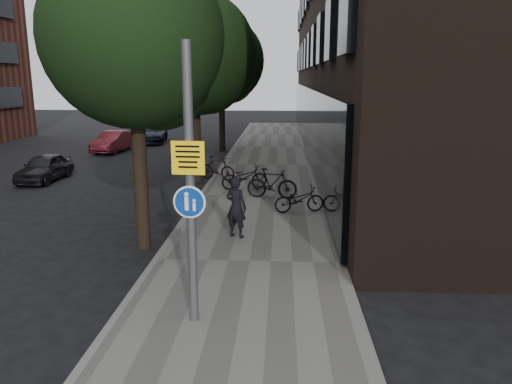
# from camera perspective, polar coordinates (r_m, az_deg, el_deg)

# --- Properties ---
(ground) EXTENTS (120.00, 120.00, 0.00)m
(ground) POSITION_cam_1_polar(r_m,az_deg,el_deg) (8.95, -3.83, -16.15)
(ground) COLOR black
(ground) RESTS_ON ground
(sidewalk) EXTENTS (4.50, 60.00, 0.12)m
(sidewalk) POSITION_cam_1_polar(r_m,az_deg,el_deg) (18.29, 0.61, -0.60)
(sidewalk) COLOR slate
(sidewalk) RESTS_ON ground
(curb_edge) EXTENTS (0.15, 60.00, 0.13)m
(curb_edge) POSITION_cam_1_polar(r_m,az_deg,el_deg) (18.51, -6.37, -0.50)
(curb_edge) COLOR slate
(curb_edge) RESTS_ON ground
(street_tree_near) EXTENTS (4.40, 4.40, 7.50)m
(street_tree_near) POSITION_cam_1_polar(r_m,az_deg,el_deg) (12.91, -13.32, 16.00)
(street_tree_near) COLOR black
(street_tree_near) RESTS_ON ground
(street_tree_mid) EXTENTS (5.00, 5.00, 7.80)m
(street_tree_mid) POSITION_cam_1_polar(r_m,az_deg,el_deg) (21.21, -6.78, 14.94)
(street_tree_mid) COLOR black
(street_tree_mid) RESTS_ON ground
(street_tree_far) EXTENTS (5.00, 5.00, 7.80)m
(street_tree_far) POSITION_cam_1_polar(r_m,az_deg,el_deg) (30.12, -3.83, 14.39)
(street_tree_far) COLOR black
(street_tree_far) RESTS_ON ground
(signpost) EXTENTS (0.56, 0.16, 4.81)m
(signpost) POSITION_cam_1_polar(r_m,az_deg,el_deg) (8.46, -7.52, 0.56)
(signpost) COLOR #595B5E
(signpost) RESTS_ON sidewalk
(pedestrian) EXTENTS (0.72, 0.61, 1.66)m
(pedestrian) POSITION_cam_1_polar(r_m,az_deg,el_deg) (13.40, -2.29, -1.75)
(pedestrian) COLOR black
(pedestrian) RESTS_ON sidewalk
(parked_bike_facade_near) EXTENTS (1.72, 0.95, 0.85)m
(parked_bike_facade_near) POSITION_cam_1_polar(r_m,az_deg,el_deg) (16.00, 4.96, -0.83)
(parked_bike_facade_near) COLOR black
(parked_bike_facade_near) RESTS_ON sidewalk
(parked_bike_facade_far) EXTENTS (1.86, 0.75, 1.08)m
(parked_bike_facade_far) POSITION_cam_1_polar(r_m,az_deg,el_deg) (17.78, 1.84, 0.99)
(parked_bike_facade_far) COLOR black
(parked_bike_facade_far) RESTS_ON sidewalk
(parked_bike_curb_near) EXTENTS (1.89, 1.13, 0.94)m
(parked_bike_curb_near) POSITION_cam_1_polar(r_m,az_deg,el_deg) (19.29, -1.35, 1.72)
(parked_bike_curb_near) COLOR black
(parked_bike_curb_near) RESTS_ON sidewalk
(parked_bike_curb_far) EXTENTS (1.72, 1.13, 1.01)m
(parked_bike_curb_far) POSITION_cam_1_polar(r_m,az_deg,el_deg) (21.03, -4.46, 2.73)
(parked_bike_curb_far) COLOR black
(parked_bike_curb_far) RESTS_ON sidewalk
(parked_car_near) EXTENTS (1.43, 3.43, 1.16)m
(parked_car_near) POSITION_cam_1_polar(r_m,az_deg,el_deg) (23.26, -23.01, 2.60)
(parked_car_near) COLOR black
(parked_car_near) RESTS_ON ground
(parked_car_mid) EXTENTS (1.77, 3.88, 1.23)m
(parked_car_mid) POSITION_cam_1_polar(r_m,az_deg,el_deg) (31.01, -16.01, 5.55)
(parked_car_mid) COLOR maroon
(parked_car_mid) RESTS_ON ground
(parked_car_far) EXTENTS (2.34, 4.64, 1.29)m
(parked_car_far) POSITION_cam_1_polar(r_m,az_deg,el_deg) (35.04, -11.79, 6.63)
(parked_car_far) COLOR #1C2033
(parked_car_far) RESTS_ON ground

